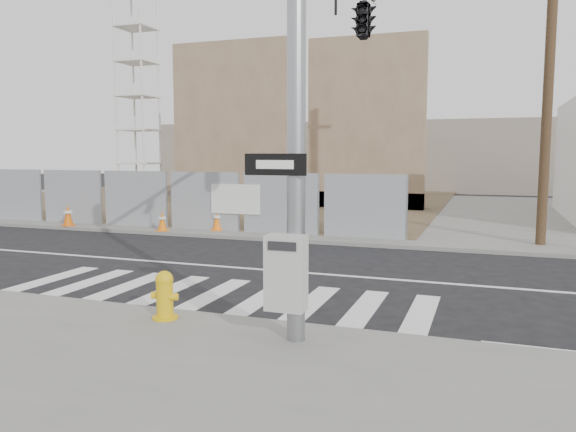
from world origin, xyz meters
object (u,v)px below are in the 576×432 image
(signal_pole, at_px, (346,41))
(traffic_cone_d, at_px, (217,220))
(traffic_cone_b, at_px, (68,215))
(traffic_cone_c, at_px, (162,221))
(fire_hydrant, at_px, (165,295))
(crane_tower, at_px, (136,47))

(signal_pole, distance_m, traffic_cone_d, 10.34)
(signal_pole, xyz_separation_m, traffic_cone_b, (-11.86, 6.27, -4.27))
(traffic_cone_b, relative_size, traffic_cone_d, 1.09)
(signal_pole, distance_m, traffic_cone_c, 10.97)
(fire_hydrant, height_order, traffic_cone_c, fire_hydrant)
(signal_pole, bearing_deg, traffic_cone_c, 141.58)
(traffic_cone_c, bearing_deg, traffic_cone_b, -180.00)
(signal_pole, distance_m, fire_hydrant, 5.47)
(traffic_cone_b, bearing_deg, fire_hydrant, -42.55)
(fire_hydrant, bearing_deg, traffic_cone_b, 114.81)
(fire_hydrant, distance_m, traffic_cone_c, 10.40)
(signal_pole, relative_size, traffic_cone_b, 8.82)
(crane_tower, bearing_deg, traffic_cone_b, -66.22)
(signal_pole, bearing_deg, fire_hydrant, -132.68)
(crane_tower, height_order, traffic_cone_d, crane_tower)
(traffic_cone_b, distance_m, traffic_cone_d, 5.70)
(crane_tower, relative_size, fire_hydrant, 23.19)
(crane_tower, xyz_separation_m, traffic_cone_c, (9.60, -12.78, -8.57))
(fire_hydrant, distance_m, traffic_cone_b, 12.97)
(traffic_cone_d, bearing_deg, crane_tower, 133.24)
(signal_pole, height_order, traffic_cone_b, signal_pole)
(traffic_cone_c, distance_m, traffic_cone_d, 1.86)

